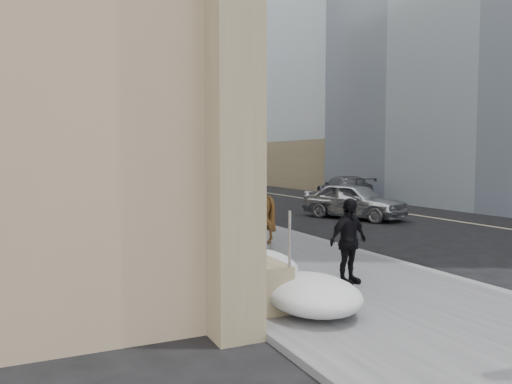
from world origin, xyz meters
TOP-DOWN VIEW (x-y plane):
  - ground at (0.00, 0.00)m, footprint 140.00×140.00m
  - sidewalk at (0.00, 10.00)m, footprint 5.00×80.00m
  - curb at (2.62, 10.00)m, footprint 0.24×80.00m
  - lane_line at (10.50, 10.00)m, footprint 0.15×70.00m
  - limestone_building at (-5.26, 19.96)m, footprint 6.10×44.00m
  - far_podium at (15.50, 10.00)m, footprint 2.00×80.00m
  - bg_building_mid at (4.00, 60.00)m, footprint 30.00×12.00m
  - bg_building_far at (-6.00, 72.00)m, footprint 24.00×12.00m
  - streetlight_mid at (2.74, 14.00)m, footprint 1.71×0.24m
  - streetlight_far at (2.74, 34.00)m, footprint 1.71×0.24m
  - traffic_signal at (2.07, 22.00)m, footprint 4.10×0.22m
  - snow_bank at (-1.42, 8.11)m, footprint 1.70×18.10m
  - mounted_horse_left at (-0.09, 6.00)m, footprint 1.49×2.78m
  - mounted_horse_right at (0.28, 4.91)m, footprint 1.59×1.78m
  - pedestrian at (0.22, -0.73)m, footprint 1.08×0.66m
  - car_silver at (7.17, 8.70)m, footprint 3.44×4.91m
  - car_grey at (11.96, 16.37)m, footprint 3.18×5.53m

SIDE VIEW (x-z plane):
  - ground at x=0.00m, z-range 0.00..0.00m
  - lane_line at x=10.50m, z-range 0.00..0.01m
  - sidewalk at x=0.00m, z-range 0.00..0.12m
  - curb at x=2.62m, z-range 0.00..0.12m
  - snow_bank at x=-1.42m, z-range 0.09..0.85m
  - car_grey at x=11.96m, z-range 0.00..1.51m
  - car_silver at x=7.17m, z-range 0.00..1.55m
  - pedestrian at x=0.22m, z-range 0.12..1.84m
  - mounted_horse_right at x=0.28m, z-range -0.11..2.52m
  - mounted_horse_left at x=-0.09m, z-range -0.10..2.69m
  - far_podium at x=15.50m, z-range 0.00..4.00m
  - traffic_signal at x=2.07m, z-range 1.00..7.00m
  - streetlight_mid at x=2.74m, z-range 0.58..8.58m
  - streetlight_far at x=2.74m, z-range 0.58..8.58m
  - limestone_building at x=-5.26m, z-range -0.10..17.90m
  - bg_building_far at x=-6.00m, z-range 0.00..20.00m
  - bg_building_mid at x=4.00m, z-range 0.00..28.00m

